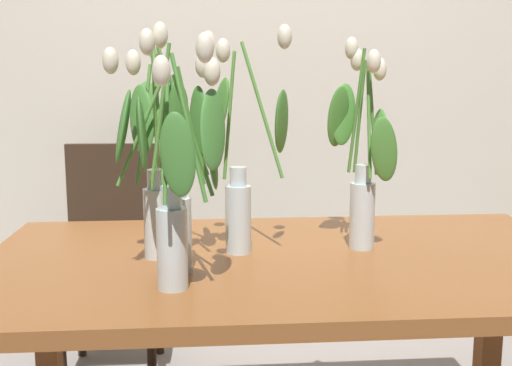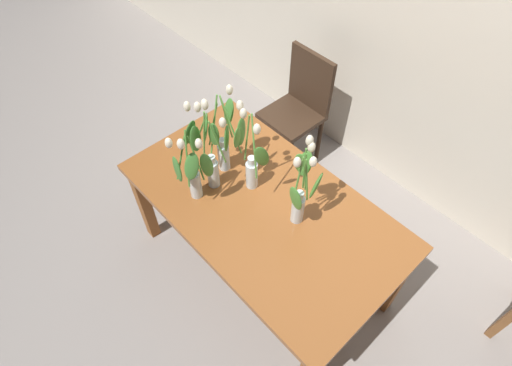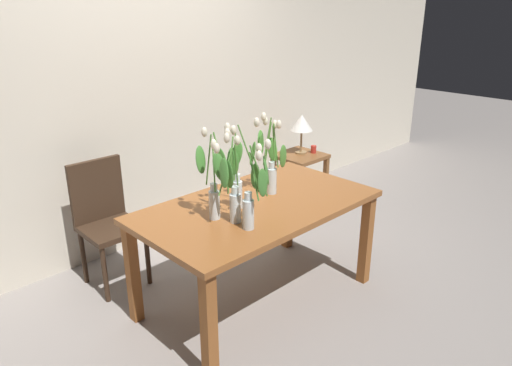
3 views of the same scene
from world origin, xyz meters
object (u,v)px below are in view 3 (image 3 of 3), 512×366
at_px(tulip_vase_1, 240,179).
at_px(tulip_vase_0, 232,189).
at_px(tulip_vase_2, 271,161).
at_px(dining_chair, 106,216).
at_px(table_lamp, 302,124).
at_px(dining_table, 257,216).
at_px(side_table, 300,165).
at_px(tulip_vase_3, 254,196).
at_px(tulip_vase_4, 216,181).
at_px(pillar_candle, 314,149).

bearing_deg(tulip_vase_1, tulip_vase_0, -142.79).
bearing_deg(tulip_vase_2, dining_chair, 132.16).
bearing_deg(table_lamp, tulip_vase_0, -150.42).
height_order(dining_table, side_table, dining_table).
bearing_deg(tulip_vase_2, tulip_vase_1, -172.60).
xyz_separation_m(tulip_vase_3, tulip_vase_4, (-0.06, 0.26, 0.04)).
bearing_deg(tulip_vase_4, pillar_candle, 23.25).
bearing_deg(tulip_vase_4, tulip_vase_0, -78.07).
relative_size(dining_table, dining_chair, 1.72).
xyz_separation_m(tulip_vase_1, tulip_vase_4, (-0.21, -0.02, 0.05)).
distance_m(tulip_vase_2, pillar_candle, 1.67).
height_order(tulip_vase_0, dining_chair, tulip_vase_0).
relative_size(tulip_vase_2, pillar_candle, 7.56).
bearing_deg(tulip_vase_3, side_table, 33.38).
height_order(tulip_vase_0, tulip_vase_2, same).
distance_m(tulip_vase_0, table_lamp, 2.11).
distance_m(tulip_vase_2, tulip_vase_3, 0.57).
xyz_separation_m(tulip_vase_0, tulip_vase_2, (0.51, 0.18, 0.01)).
bearing_deg(side_table, dining_chair, 178.68).
bearing_deg(tulip_vase_1, table_lamp, 28.65).
relative_size(dining_table, tulip_vase_1, 2.72).
bearing_deg(tulip_vase_1, dining_chair, 117.24).
bearing_deg(side_table, table_lamp, 31.64).
height_order(tulip_vase_1, dining_chair, tulip_vase_1).
bearing_deg(tulip_vase_1, pillar_candle, 25.12).
bearing_deg(tulip_vase_0, dining_chair, 105.52).
bearing_deg(tulip_vase_0, tulip_vase_3, -74.33).
height_order(tulip_vase_0, table_lamp, tulip_vase_0).
bearing_deg(dining_chair, tulip_vase_3, -74.46).
bearing_deg(tulip_vase_3, tulip_vase_4, 103.98).
height_order(tulip_vase_0, tulip_vase_4, tulip_vase_4).
relative_size(dining_table, tulip_vase_0, 2.82).
xyz_separation_m(dining_table, table_lamp, (1.52, 0.93, 0.21)).
xyz_separation_m(dining_table, tulip_vase_4, (-0.34, 0.01, 0.34)).
relative_size(tulip_vase_0, dining_chair, 0.61).
bearing_deg(tulip_vase_1, dining_table, -12.91).
relative_size(tulip_vase_2, table_lamp, 1.43).
relative_size(tulip_vase_1, tulip_vase_4, 1.00).
bearing_deg(tulip_vase_3, pillar_candle, 30.14).
relative_size(dining_table, side_table, 2.91).
bearing_deg(dining_chair, dining_table, -57.70).
height_order(tulip_vase_2, pillar_candle, tulip_vase_2).
xyz_separation_m(side_table, pillar_candle, (0.13, -0.06, 0.16)).
xyz_separation_m(dining_chair, pillar_candle, (2.23, -0.11, 0.06)).
distance_m(tulip_vase_0, tulip_vase_1, 0.23).
relative_size(tulip_vase_0, table_lamp, 1.43).
relative_size(tulip_vase_4, pillar_candle, 7.80).
bearing_deg(tulip_vase_1, tulip_vase_4, -174.43).
relative_size(tulip_vase_2, tulip_vase_4, 0.97).
height_order(dining_table, dining_chair, dining_chair).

